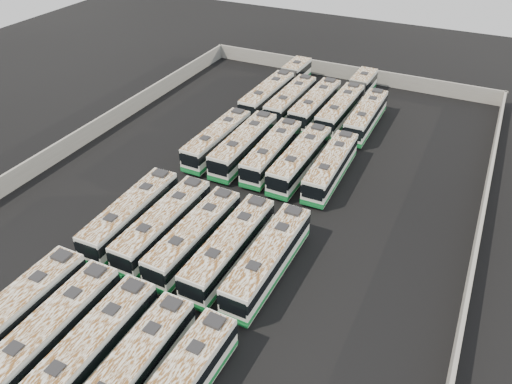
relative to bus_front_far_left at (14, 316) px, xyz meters
name	(u,v)px	position (x,y,z in m)	size (l,w,h in m)	color
ground	(238,203)	(6.88, 21.55, -1.79)	(140.00, 140.00, 0.00)	black
perimeter_wall	(238,194)	(6.88, 21.55, -0.69)	(45.20, 73.20, 2.20)	slate
bus_front_far_left	(14,316)	(0.00, 0.00, 0.00)	(2.65, 12.41, 3.50)	silver
bus_front_left	(50,333)	(3.49, -0.07, -0.02)	(2.69, 12.32, 3.47)	silver
bus_front_center	(89,351)	(6.97, -0.04, -0.03)	(2.59, 12.18, 3.43)	silver
bus_front_right	(131,371)	(10.43, -0.04, -0.09)	(2.54, 11.83, 3.33)	silver
bus_midfront_far_left	(131,214)	(0.03, 13.49, -0.04)	(2.88, 12.20, 3.42)	silver
bus_midfront_left	(164,224)	(3.56, 13.57, -0.04)	(2.65, 12.17, 3.43)	silver
bus_midfront_center	(195,236)	(6.93, 13.38, -0.07)	(2.83, 12.00, 3.36)	silver
bus_midfront_right	(230,247)	(10.41, 13.38, -0.02)	(2.76, 12.27, 3.45)	silver
bus_midfront_far_right	(268,259)	(13.94, 13.49, -0.03)	(2.72, 12.26, 3.45)	silver
bus_midback_far_left	(218,139)	(0.07, 29.49, -0.08)	(2.74, 11.92, 3.35)	silver
bus_midback_left	(244,145)	(3.47, 29.59, 0.00)	(2.66, 12.41, 3.49)	silver
bus_midback_center	(272,152)	(6.93, 29.65, -0.08)	(2.77, 11.90, 3.34)	silver
bus_midback_right	(300,159)	(10.37, 29.46, -0.03)	(2.78, 12.25, 3.44)	silver
bus_midback_far_right	(331,167)	(13.84, 29.58, -0.09)	(2.70, 11.86, 3.33)	silver
bus_back_far_left	(278,87)	(0.17, 46.41, -0.03)	(2.96, 18.98, 3.43)	silver
bus_back_left	(291,100)	(3.53, 43.18, -0.05)	(2.69, 12.09, 3.40)	silver
bus_back_center	(315,105)	(7.00, 43.23, -0.01)	(2.87, 12.38, 3.47)	silver
bus_back_right	(348,101)	(10.46, 46.50, -0.05)	(2.94, 18.85, 3.41)	silver
bus_back_far_right	(366,116)	(13.88, 42.97, -0.08)	(2.55, 11.89, 3.35)	silver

